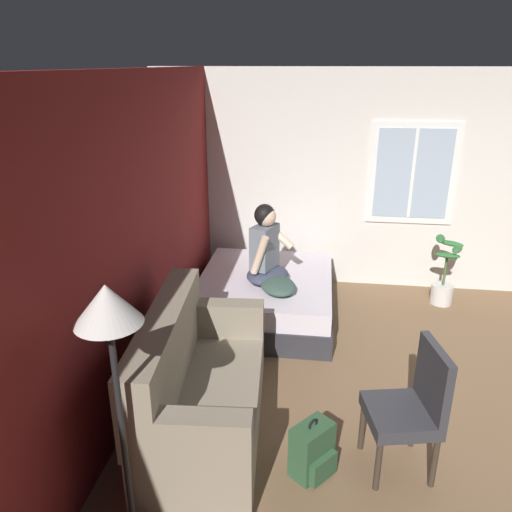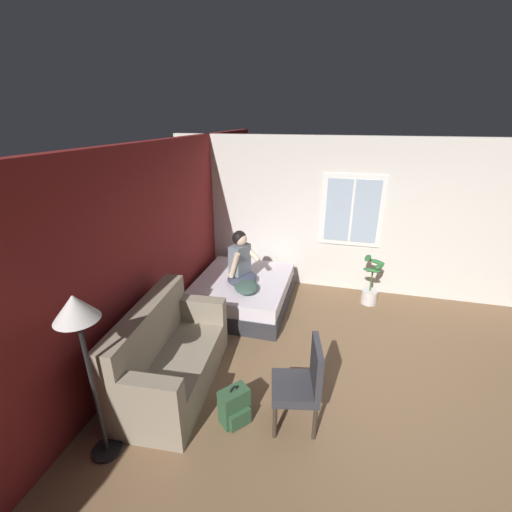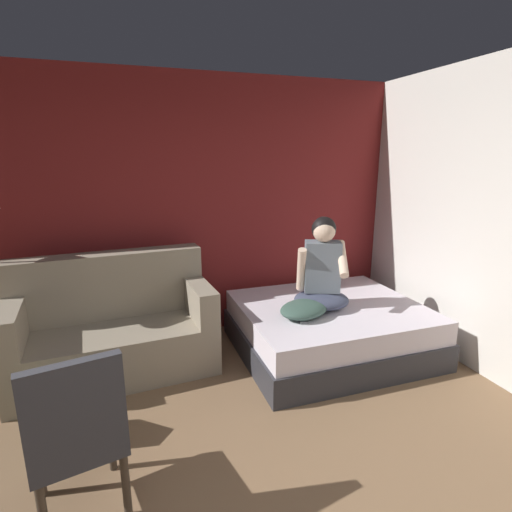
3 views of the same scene
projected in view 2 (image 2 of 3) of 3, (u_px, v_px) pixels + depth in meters
The scene contains 12 objects.
ground_plane at pixel (374, 396), 3.94m from camera, with size 40.00×40.00×0.00m, color brown.
wall_back_accent at pixel (127, 262), 4.12m from camera, with size 10.33×0.16×2.70m, color maroon.
wall_side_with_window at pixel (375, 219), 5.88m from camera, with size 0.19×7.28×2.70m.
bed at pixel (243, 292), 5.76m from camera, with size 1.77×1.52×0.48m.
couch at pixel (168, 357), 3.97m from camera, with size 1.76×0.95×1.04m.
side_chair at pixel (302, 382), 3.41m from camera, with size 0.55×0.55×0.98m.
person_seated at pixel (241, 262), 5.43m from camera, with size 0.65×0.60×0.88m.
backpack at pixel (235, 407), 3.54m from camera, with size 0.35×0.35×0.46m.
throw_pillow at pixel (246, 287), 5.27m from camera, with size 0.48×0.36×0.14m, color #385147.
cell_phone at pixel (250, 292), 5.24m from camera, with size 0.07×0.14×0.01m, color #B7B7BC.
floor_lamp at pixel (79, 325), 2.75m from camera, with size 0.36×0.36×1.70m.
potted_plant at pixel (370, 287), 5.79m from camera, with size 0.39×0.37×0.85m.
Camera 2 is at (-3.28, 0.56, 2.98)m, focal length 24.00 mm.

